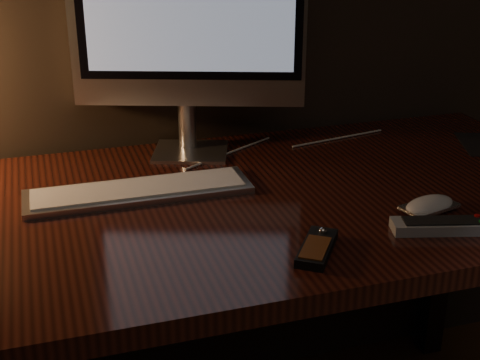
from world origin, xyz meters
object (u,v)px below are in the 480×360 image
object	(u,v)px
desk	(217,241)
media_remote	(317,247)
monitor	(187,14)
keyboard	(139,191)
tv_remote	(446,225)
mouse	(429,207)

from	to	relation	value
desk	media_remote	size ratio (longest dim) A/B	11.89
desk	monitor	bearing A→B (deg)	90.97
keyboard	monitor	bearing A→B (deg)	52.21
media_remote	tv_remote	world-z (taller)	same
desk	keyboard	size ratio (longest dim) A/B	3.55
monitor	tv_remote	bearing A→B (deg)	-37.86
media_remote	monitor	bearing A→B (deg)	44.97
media_remote	tv_remote	distance (m)	0.25
keyboard	media_remote	xyz separation A→B (m)	(0.25, -0.33, 0.00)
keyboard	mouse	distance (m)	0.57
desk	keyboard	bearing A→B (deg)	177.74
mouse	media_remote	bearing A→B (deg)	-177.05
desk	media_remote	xyz separation A→B (m)	(0.09, -0.32, 0.14)
keyboard	tv_remote	distance (m)	0.60
keyboard	tv_remote	bearing A→B (deg)	-32.82
desk	tv_remote	size ratio (longest dim) A/B	8.01
keyboard	media_remote	world-z (taller)	media_remote
desk	keyboard	distance (m)	0.21
desk	keyboard	xyz separation A→B (m)	(-0.16, 0.01, 0.14)
monitor	mouse	size ratio (longest dim) A/B	4.97
keyboard	mouse	bearing A→B (deg)	-25.44
monitor	tv_remote	xyz separation A→B (m)	(0.34, -0.53, -0.31)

